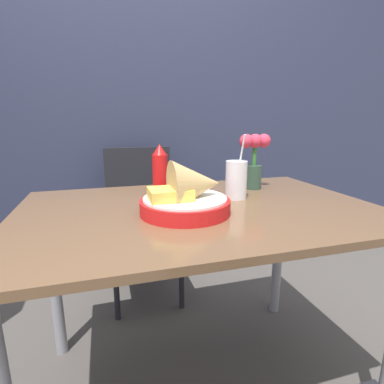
{
  "coord_description": "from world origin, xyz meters",
  "views": [
    {
      "loc": [
        -0.31,
        -0.96,
        1.06
      ],
      "look_at": [
        -0.04,
        -0.02,
        0.82
      ],
      "focal_mm": 28.0,
      "sensor_mm": 36.0,
      "label": 1
    }
  ],
  "objects": [
    {
      "name": "ground_plane",
      "position": [
        0.0,
        0.0,
        0.0
      ],
      "size": [
        12.0,
        12.0,
        0.0
      ],
      "primitive_type": "plane",
      "color": "#4C4742"
    },
    {
      "name": "wall_window",
      "position": [
        0.0,
        1.07,
        1.3
      ],
      "size": [
        7.0,
        0.06,
        2.6
      ],
      "color": "#2D334C",
      "rests_on": "ground_plane"
    },
    {
      "name": "dining_table",
      "position": [
        0.0,
        0.0,
        0.66
      ],
      "size": [
        1.25,
        0.82,
        0.76
      ],
      "color": "brown",
      "rests_on": "ground_plane"
    },
    {
      "name": "chair_far_window",
      "position": [
        -0.12,
        0.8,
        0.53
      ],
      "size": [
        0.4,
        0.4,
        0.9
      ],
      "color": "black",
      "rests_on": "ground_plane"
    },
    {
      "name": "food_basket",
      "position": [
        -0.06,
        -0.06,
        0.82
      ],
      "size": [
        0.3,
        0.3,
        0.18
      ],
      "color": "red",
      "rests_on": "dining_table"
    },
    {
      "name": "ketchup_bottle",
      "position": [
        -0.1,
        0.21,
        0.86
      ],
      "size": [
        0.06,
        0.06,
        0.21
      ],
      "color": "red",
      "rests_on": "dining_table"
    },
    {
      "name": "drink_cup",
      "position": [
        0.17,
        0.07,
        0.83
      ],
      "size": [
        0.08,
        0.08,
        0.25
      ],
      "color": "silver",
      "rests_on": "dining_table"
    },
    {
      "name": "flower_vase",
      "position": [
        0.31,
        0.2,
        0.9
      ],
      "size": [
        0.14,
        0.07,
        0.24
      ],
      "color": "#2D4738",
      "rests_on": "dining_table"
    }
  ]
}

